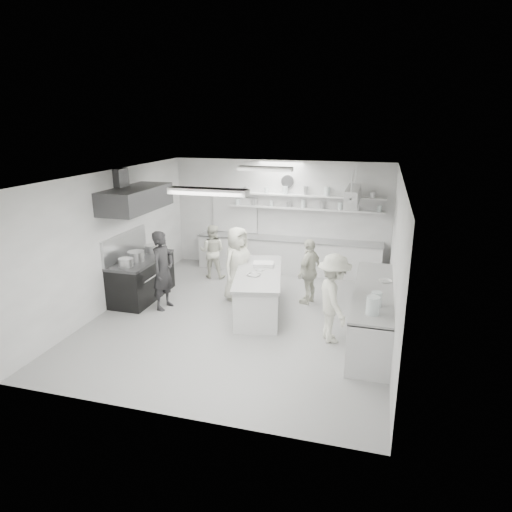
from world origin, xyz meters
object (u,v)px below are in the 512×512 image
(back_counter, at_px, (288,255))
(right_counter, at_px, (372,314))
(cook_stove, at_px, (163,270))
(cook_back, at_px, (212,251))
(stove, at_px, (142,279))
(prep_island, at_px, (258,293))

(back_counter, bearing_deg, right_counter, -55.35)
(cook_stove, bearing_deg, cook_back, 1.06)
(stove, bearing_deg, right_counter, -6.52)
(stove, bearing_deg, prep_island, -0.57)
(cook_stove, bearing_deg, right_counter, -83.75)
(stove, bearing_deg, back_counter, 43.99)
(prep_island, xyz_separation_m, cook_stove, (-2.06, -0.39, 0.45))
(prep_island, bearing_deg, cook_back, 121.93)
(cook_back, bearing_deg, stove, 52.96)
(right_counter, height_order, prep_island, right_counter)
(stove, relative_size, back_counter, 0.36)
(back_counter, distance_m, cook_back, 2.09)
(back_counter, relative_size, right_counter, 1.52)
(right_counter, height_order, cook_back, cook_back)
(cook_stove, bearing_deg, stove, 70.72)
(cook_stove, relative_size, cook_back, 1.23)
(right_counter, bearing_deg, back_counter, 124.65)
(back_counter, distance_m, prep_island, 2.83)
(cook_stove, height_order, cook_back, cook_stove)
(stove, distance_m, cook_back, 2.11)
(right_counter, xyz_separation_m, cook_stove, (-4.47, 0.19, 0.41))
(stove, bearing_deg, cook_stove, -27.91)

